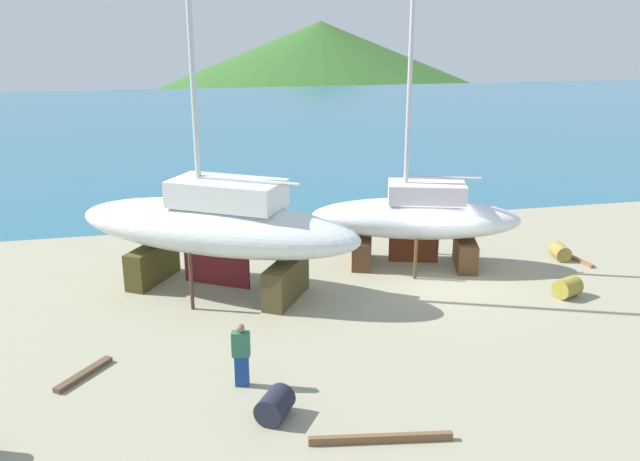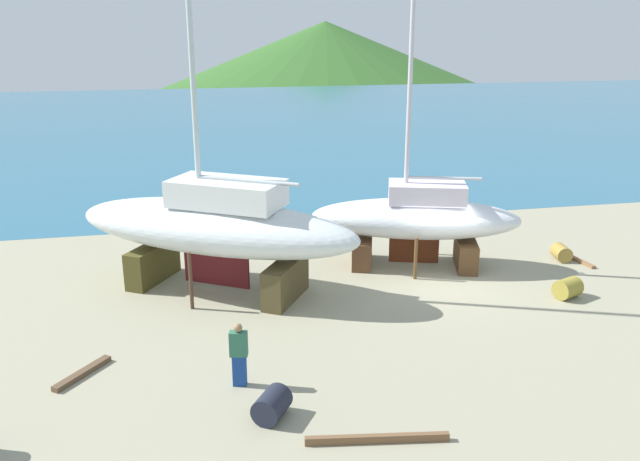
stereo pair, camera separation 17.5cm
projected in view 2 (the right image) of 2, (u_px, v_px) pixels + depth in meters
name	position (u px, v px, depth m)	size (l,w,h in m)	color
ground_plane	(472.00, 308.00, 21.08)	(41.72, 41.72, 0.00)	gray
sea_water	(275.00, 120.00, 61.89)	(149.55, 66.57, 0.01)	#2B6683
headland_hill	(325.00, 61.00, 158.63)	(92.81, 92.81, 18.28)	#325F25
sailboat_small_center	(216.00, 226.00, 21.87)	(10.15, 7.88, 16.35)	#47401C
sailboat_far_slipway	(416.00, 218.00, 24.27)	(8.05, 4.66, 13.61)	brown
worker	(239.00, 354.00, 16.36)	(0.48, 0.33, 1.68)	navy
barrel_rust_near	(568.00, 288.00, 21.80)	(0.67, 0.67, 0.81)	olive
barrel_ochre	(561.00, 253.00, 25.30)	(0.59, 0.59, 0.79)	olive
barrel_tipped_left	(272.00, 405.00, 15.13)	(0.67, 0.67, 0.89)	#1E222F
timber_long_aft	(573.00, 258.00, 25.44)	(2.23, 0.19, 0.11)	olive
timber_plank_far	(377.00, 439.00, 14.30)	(3.14, 0.13, 0.19)	brown
timber_plank_near	(82.00, 373.00, 17.03)	(1.86, 0.22, 0.14)	brown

